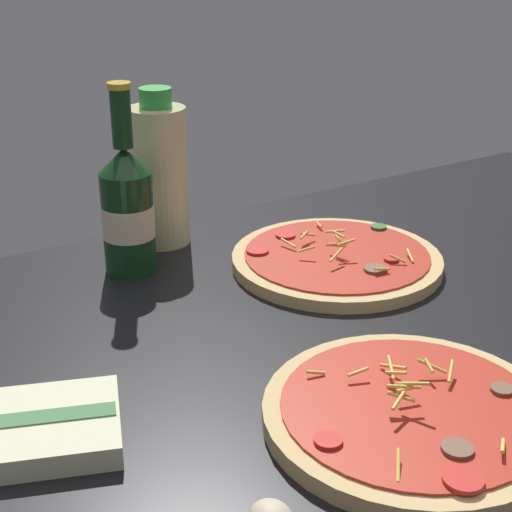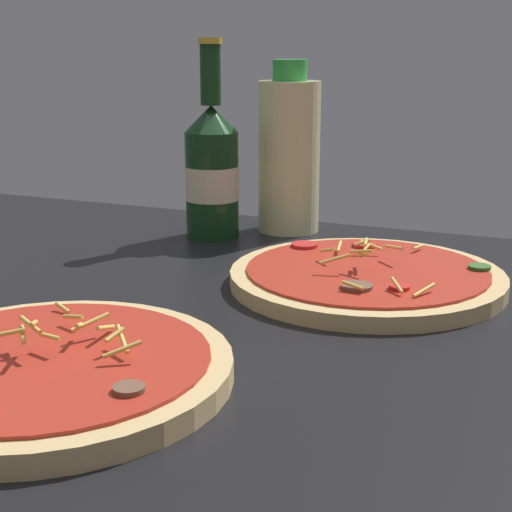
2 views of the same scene
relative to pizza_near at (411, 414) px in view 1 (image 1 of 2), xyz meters
The scene contains 6 objects.
counter_slab 17.13cm from the pizza_near, 80.82° to the left, with size 160.00×90.00×2.50cm.
pizza_near is the anchor object (origin of this frame).
pizza_far 37.64cm from the pizza_near, 63.96° to the left, with size 29.53×29.53×5.27cm.
beer_bottle 49.33cm from the pizza_near, 100.13° to the left, with size 7.18×7.18×26.06cm.
oil_bottle 56.01cm from the pizza_near, 90.33° to the left, with size 8.46×8.46×23.28cm.
dish_towel 34.36cm from the pizza_near, 152.17° to the left, with size 16.18×15.87×2.56cm.
Camera 1 is at (-48.86, -62.86, 47.78)cm, focal length 55.00 mm.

